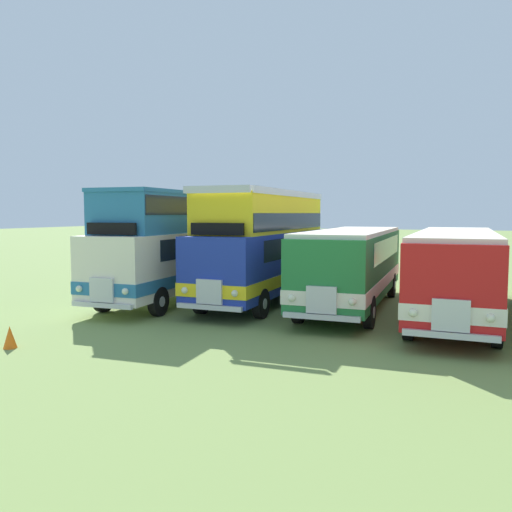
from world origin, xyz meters
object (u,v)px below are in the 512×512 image
Objects in this scene: bus_second_in_row at (264,244)px; bus_fourth_in_row at (455,266)px; bus_third_in_row at (353,262)px; bus_first_in_row at (184,240)px; cone_near_end at (10,337)px.

bus_second_in_row is 0.84× the size of bus_fourth_in_row.
bus_second_in_row is at bearing 178.87° from bus_third_in_row.
bus_second_in_row is at bearing 1.19° from bus_first_in_row.
bus_third_in_row is 12.00m from cone_near_end.
bus_second_in_row is 3.71m from bus_third_in_row.
bus_fourth_in_row is at bearing -4.13° from bus_third_in_row.
bus_fourth_in_row is 14.36m from cone_near_end.
bus_fourth_in_row is 19.36× the size of cone_near_end.
bus_first_in_row is at bearing -178.81° from bus_second_in_row.
bus_first_in_row reaches higher than bus_fourth_in_row.
cone_near_end is at bearing -89.99° from bus_first_in_row.
bus_third_in_row is (7.33, 0.00, -0.72)m from bus_first_in_row.
bus_second_in_row is (3.67, 0.08, -0.12)m from bus_first_in_row.
bus_fourth_in_row is (11.00, -0.26, -0.72)m from bus_first_in_row.
bus_first_in_row is 1.19× the size of bus_second_in_row.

